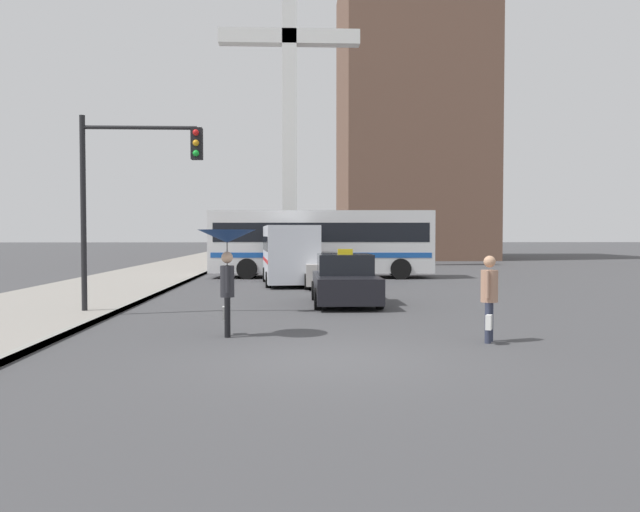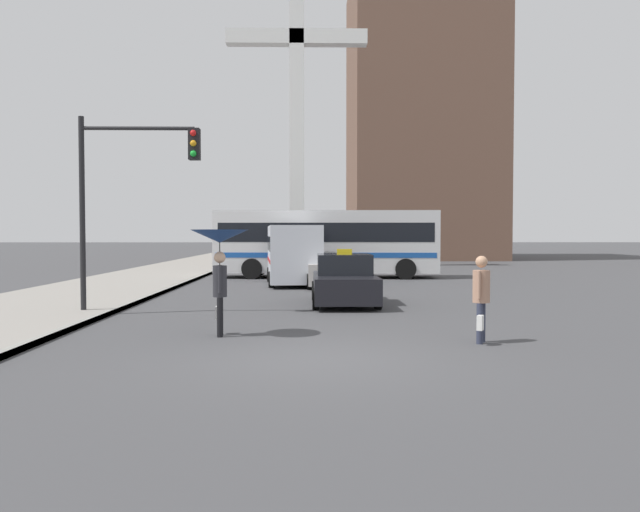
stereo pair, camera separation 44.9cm
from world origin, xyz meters
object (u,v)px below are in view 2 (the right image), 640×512
at_px(ambulance_van, 293,252).
at_px(traffic_light, 131,177).
at_px(pedestrian_with_umbrella, 220,247).
at_px(city_bus, 326,241).
at_px(taxi, 344,282).
at_px(pedestrian_man, 481,293).
at_px(sedan_red, 331,270).
at_px(monument_cross, 297,87).

bearing_deg(ambulance_van, traffic_light, 63.34).
height_order(ambulance_van, pedestrian_with_umbrella, ambulance_van).
bearing_deg(traffic_light, pedestrian_with_umbrella, -51.38).
relative_size(ambulance_van, city_bus, 0.49).
distance_m(taxi, traffic_light, 6.70).
bearing_deg(ambulance_van, pedestrian_man, 100.80).
bearing_deg(taxi, sedan_red, -88.47).
height_order(sedan_red, monument_cross, monument_cross).
relative_size(ambulance_van, pedestrian_man, 3.14).
bearing_deg(city_bus, taxi, 4.04).
relative_size(pedestrian_man, monument_cross, 0.08).
height_order(ambulance_van, monument_cross, monument_cross).
height_order(city_bus, monument_cross, monument_cross).
bearing_deg(pedestrian_with_umbrella, monument_cross, -8.31).
bearing_deg(ambulance_van, city_bus, -114.89).
bearing_deg(traffic_light, sedan_red, 57.44).
bearing_deg(city_bus, ambulance_van, -17.07).
distance_m(city_bus, monument_cross, 13.33).
relative_size(taxi, sedan_red, 1.01).
xyz_separation_m(ambulance_van, city_bus, (1.49, 4.07, 0.42)).
height_order(taxi, traffic_light, traffic_light).
xyz_separation_m(city_bus, pedestrian_with_umbrella, (-2.67, -17.20, 0.05)).
height_order(pedestrian_with_umbrella, traffic_light, traffic_light).
relative_size(pedestrian_with_umbrella, pedestrian_man, 1.30).
distance_m(sedan_red, pedestrian_with_umbrella, 12.27).
distance_m(traffic_light, monument_cross, 24.59).
distance_m(taxi, pedestrian_man, 7.02).
relative_size(sedan_red, monument_cross, 0.20).
bearing_deg(pedestrian_with_umbrella, ambulance_van, -11.05).
distance_m(pedestrian_man, monument_cross, 29.49).
distance_m(pedestrian_man, traffic_light, 9.29).
bearing_deg(taxi, pedestrian_with_umbrella, 63.49).
bearing_deg(taxi, traffic_light, 22.63).
bearing_deg(pedestrian_man, ambulance_van, -136.37).
relative_size(taxi, monument_cross, 0.20).
bearing_deg(sedan_red, monument_cross, -83.69).
bearing_deg(pedestrian_with_umbrella, pedestrian_man, -106.05).
distance_m(pedestrian_with_umbrella, traffic_light, 4.69).
bearing_deg(city_bus, traffic_light, -18.33).
bearing_deg(ambulance_van, monument_cross, -94.44).
bearing_deg(ambulance_van, taxi, 98.12).
relative_size(taxi, ambulance_van, 0.77).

